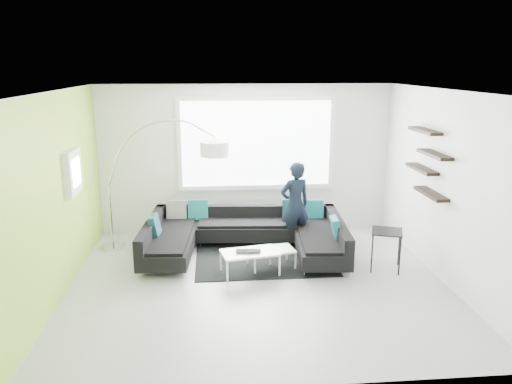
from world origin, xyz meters
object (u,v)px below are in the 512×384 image
side_table (386,250)px  person (295,205)px  sectional_sofa (245,237)px  coffee_table (261,260)px  arc_lamp (109,185)px  laptop (248,253)px

side_table → person: 1.77m
sectional_sofa → coffee_table: 0.74m
coffee_table → arc_lamp: (-2.50, 1.24, 0.95)m
coffee_table → sectional_sofa: bearing=95.0°
sectional_sofa → person: bearing=26.2°
arc_lamp → sectional_sofa: bearing=-3.3°
laptop → sectional_sofa: bearing=94.6°
coffee_table → arc_lamp: size_ratio=0.49×
coffee_table → arc_lamp: bearing=142.4°
coffee_table → laptop: (-0.21, -0.19, 0.20)m
sectional_sofa → side_table: bearing=-15.9°
sectional_sofa → arc_lamp: size_ratio=1.52×
sectional_sofa → coffee_table: sectional_sofa is taller
person → laptop: 1.59m
sectional_sofa → person: (0.91, 0.36, 0.45)m
arc_lamp → laptop: bearing=-21.9°
coffee_table → side_table: bearing=-14.4°
arc_lamp → laptop: size_ratio=5.68×
coffee_table → laptop: laptop is taller
coffee_table → side_table: (1.96, -0.11, 0.13)m
coffee_table → side_table: size_ratio=1.75×
coffee_table → laptop: size_ratio=2.78×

